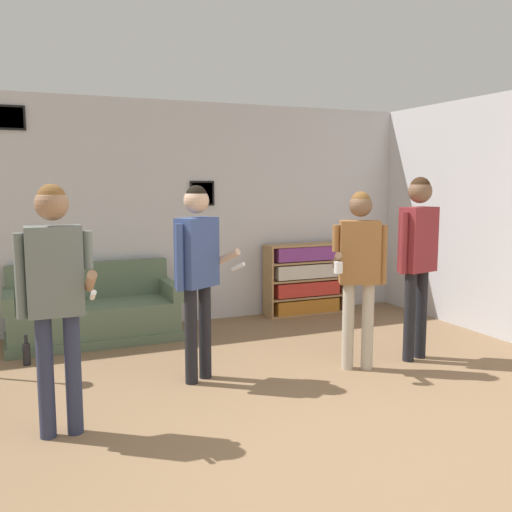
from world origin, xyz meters
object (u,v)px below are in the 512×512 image
person_player_foreground_center (197,262)px  bottle_on_floor (27,353)px  person_spectator_near_bookshelf (418,247)px  couch (94,315)px  person_watcher_holding_cup (359,262)px  bookshelf (305,279)px  person_player_foreground_left (55,283)px

person_player_foreground_center → bottle_on_floor: bearing=143.0°
person_player_foreground_center → person_spectator_near_bookshelf: bearing=-6.7°
couch → person_spectator_near_bookshelf: size_ratio=1.03×
bottle_on_floor → couch: bearing=42.8°
person_watcher_holding_cup → person_spectator_near_bookshelf: size_ratio=0.93×
bookshelf → person_player_foreground_center: bearing=-137.2°
couch → person_spectator_near_bookshelf: bearing=-34.7°
person_player_foreground_left → person_spectator_near_bookshelf: 3.37m
person_player_foreground_center → bottle_on_floor: size_ratio=5.75×
person_player_foreground_center → person_watcher_holding_cup: (1.46, -0.28, -0.04)m
couch → person_watcher_holding_cup: person_watcher_holding_cup is taller
couch → bookshelf: bookshelf is taller
person_player_foreground_left → person_watcher_holding_cup: bearing=8.6°
bookshelf → person_spectator_near_bookshelf: 2.25m
couch → bookshelf: 2.75m
person_player_foreground_center → bottle_on_floor: 1.98m
person_player_foreground_center → bookshelf: bearing=42.8°
couch → person_player_foreground_left: (-0.52, -2.39, 0.79)m
person_player_foreground_left → person_player_foreground_center: (1.20, 0.68, -0.01)m
person_player_foreground_left → person_watcher_holding_cup: (2.66, 0.40, -0.05)m
bottle_on_floor → person_watcher_holding_cup: bearing=-25.0°
bookshelf → person_player_foreground_center: 2.87m
bottle_on_floor → person_player_foreground_center: bearing=-37.0°
person_watcher_holding_cup → person_player_foreground_left: bearing=-171.4°
couch → bottle_on_floor: couch is taller
person_player_foreground_center → person_player_foreground_left: bearing=-150.4°
person_spectator_near_bookshelf → person_player_foreground_left: bearing=-172.6°
person_player_foreground_left → person_spectator_near_bookshelf: bearing=7.4°
bookshelf → bottle_on_floor: bookshelf is taller
couch → person_spectator_near_bookshelf: 3.53m
couch → person_player_foreground_center: size_ratio=1.07×
bookshelf → person_player_foreground_center: (-2.06, -1.91, 0.59)m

